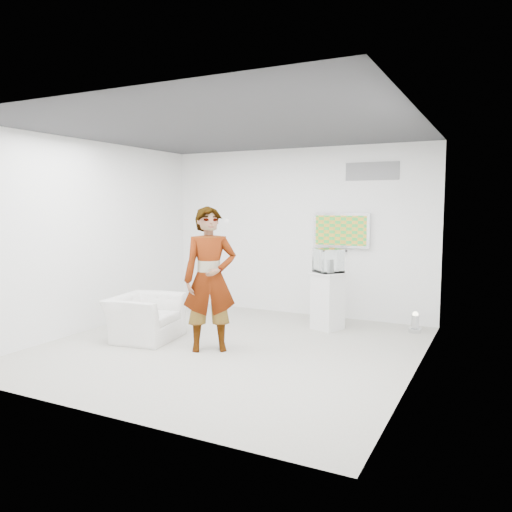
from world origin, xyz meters
name	(u,v)px	position (x,y,z in m)	size (l,w,h in m)	color
room	(228,241)	(0.00, 0.00, 1.50)	(5.01, 5.01, 3.00)	#B6B3A6
tv	(341,230)	(0.85, 2.45, 1.55)	(1.00, 0.08, 0.60)	silver
logo_decal	(372,171)	(1.35, 2.49, 2.55)	(0.90, 0.02, 0.30)	slate
person	(210,279)	(-0.18, -0.20, 0.99)	(0.72, 0.47, 1.97)	silver
armchair	(145,318)	(-1.34, -0.16, 0.33)	(1.00, 0.88, 0.65)	silver
pedestal	(328,301)	(0.89, 1.63, 0.46)	(0.45, 0.45, 0.92)	silver
floor_uplight	(415,323)	(2.19, 2.04, 0.15)	(0.20, 0.20, 0.31)	silver
vitrine	(328,261)	(0.89, 1.63, 1.11)	(0.38, 0.38, 0.38)	silver
console	(328,266)	(0.89, 1.63, 1.02)	(0.05, 0.15, 0.21)	silver
wii_remote	(227,221)	(-0.06, 0.06, 1.77)	(0.04, 0.15, 0.04)	silver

